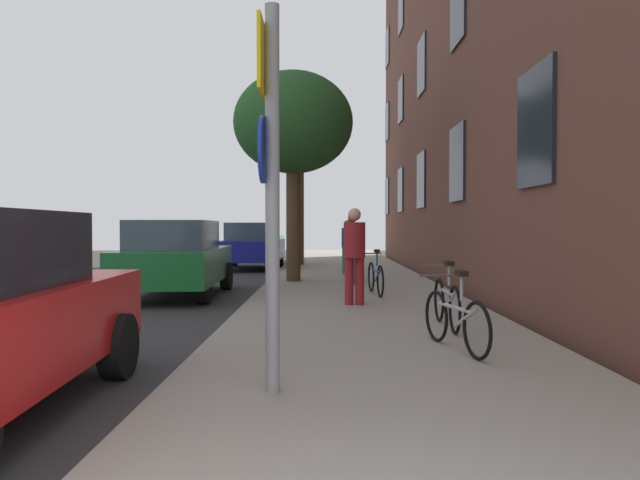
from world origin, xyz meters
The scene contains 16 objects.
ground_plane centered at (-2.40, 15.00, 0.00)m, with size 41.80×41.80×0.00m, color #332D28.
road_asphalt centered at (-4.50, 15.00, 0.01)m, with size 7.00×38.00×0.01m, color #2D2D30.
sidewalk centered at (1.10, 15.00, 0.06)m, with size 4.20×38.00×0.12m, color gray.
sign_post centered at (-0.02, 3.46, 1.98)m, with size 0.16×0.60×3.22m.
traffic_light centered at (-0.57, 23.79, 2.46)m, with size 0.43×0.24×3.41m.
tree_near centered at (-0.34, 13.75, 4.09)m, with size 3.02×3.02×5.29m.
tree_far centered at (-0.48, 20.35, 4.90)m, with size 2.82×2.82×6.06m.
bicycle_0 centered at (1.91, 5.16, 0.47)m, with size 0.53×1.61×0.91m.
bicycle_1 centered at (2.12, 6.68, 0.48)m, with size 0.42×1.67×0.92m.
bicycle_2 centered at (1.49, 10.70, 0.48)m, with size 0.42×1.68×0.92m.
pedestrian_0 centered at (0.98, 9.08, 1.09)m, with size 0.53×0.53×1.71m.
pedestrian_1 centered at (1.12, 12.88, 1.09)m, with size 0.50×0.50×1.70m.
pedestrian_2 centered at (1.13, 16.06, 1.02)m, with size 0.44×0.44×1.58m.
car_1 centered at (-2.72, 11.28, 0.84)m, with size 2.00×4.28×1.62m.
car_2 centered at (-2.06, 19.61, 0.84)m, with size 1.99×4.14×1.62m.
car_3 centered at (-2.64, 27.94, 0.84)m, with size 1.96×4.24×1.62m.
Camera 1 is at (0.44, -1.57, 1.51)m, focal length 33.96 mm.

